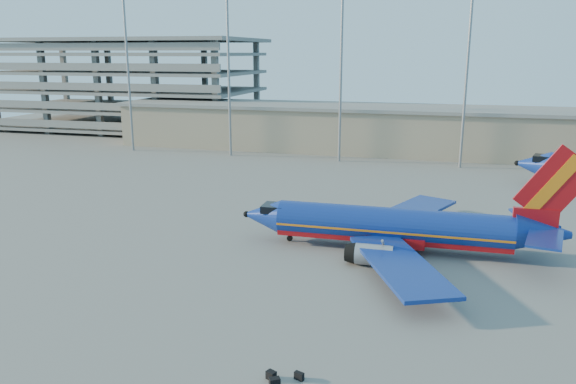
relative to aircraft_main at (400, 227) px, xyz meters
name	(u,v)px	position (x,y,z in m)	size (l,w,h in m)	color
ground	(299,253)	(-8.93, -3.19, -2.29)	(220.00, 220.00, 0.00)	slate
terminal_building	(432,130)	(1.07, 54.81, 2.03)	(122.00, 16.00, 8.50)	gray
parking_garage	(129,80)	(-70.93, 70.86, 9.44)	(62.00, 32.00, 21.40)	slate
light_mast_row	(403,57)	(-3.93, 42.81, 15.26)	(101.60, 1.60, 28.65)	gray
aircraft_main	(400,227)	(0.00, 0.00, 0.00)	(31.63, 30.45, 10.71)	navy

